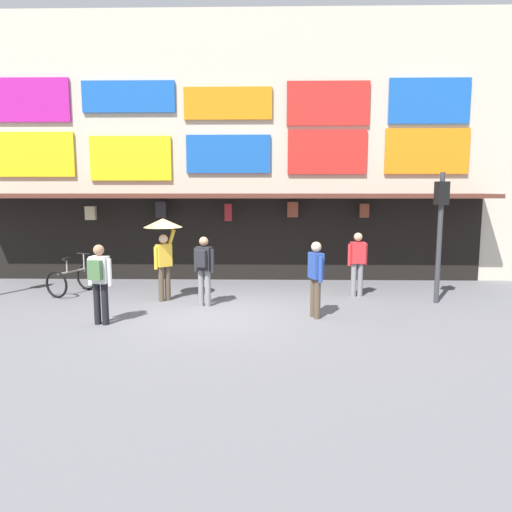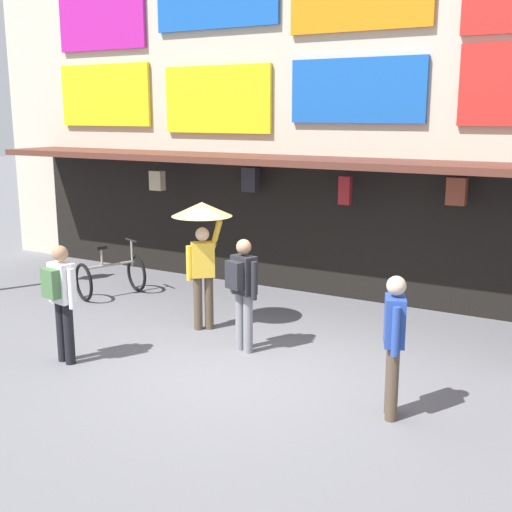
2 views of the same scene
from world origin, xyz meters
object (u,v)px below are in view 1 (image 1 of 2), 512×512
at_px(pedestrian_in_blue, 357,261).
at_px(pedestrian_in_green, 99,278).
at_px(traffic_light_far, 440,216).
at_px(pedestrian_in_purple, 316,275).
at_px(bicycle_parked, 72,279).
at_px(pedestrian_with_umbrella, 163,236).
at_px(pedestrian_in_red, 204,266).

distance_m(pedestrian_in_blue, pedestrian_in_green, 6.44).
bearing_deg(pedestrian_in_blue, pedestrian_in_green, -154.46).
bearing_deg(traffic_light_far, pedestrian_in_purple, -154.94).
distance_m(bicycle_parked, pedestrian_with_umbrella, 3.02).
relative_size(bicycle_parked, pedestrian_in_red, 0.80).
xyz_separation_m(traffic_light_far, pedestrian_in_purple, (-3.14, -1.47, -1.19)).
relative_size(pedestrian_in_green, pedestrian_in_red, 1.00).
distance_m(traffic_light_far, pedestrian_in_red, 5.85).
bearing_deg(pedestrian_in_purple, traffic_light_far, 25.06).
bearing_deg(pedestrian_in_red, pedestrian_in_blue, 16.53).
bearing_deg(pedestrian_in_red, pedestrian_in_green, -140.01).
bearing_deg(traffic_light_far, pedestrian_in_green, -164.52).
distance_m(traffic_light_far, pedestrian_with_umbrella, 6.80).
bearing_deg(pedestrian_with_umbrella, bicycle_parked, 164.10).
height_order(bicycle_parked, pedestrian_in_green, pedestrian_in_green).
relative_size(traffic_light_far, pedestrian_in_green, 1.90).
bearing_deg(pedestrian_with_umbrella, pedestrian_in_purple, -22.78).
bearing_deg(bicycle_parked, pedestrian_in_purple, -19.95).
bearing_deg(pedestrian_in_purple, pedestrian_in_green, -171.80).
xyz_separation_m(pedestrian_in_blue, pedestrian_in_purple, (-1.30, -2.13, 0.00)).
height_order(bicycle_parked, pedestrian_in_purple, pedestrian_in_purple).
relative_size(pedestrian_in_green, pedestrian_in_purple, 1.00).
bearing_deg(pedestrian_in_blue, pedestrian_in_red, -163.47).
xyz_separation_m(bicycle_parked, pedestrian_in_purple, (6.29, -2.28, 0.55)).
height_order(traffic_light_far, pedestrian_in_blue, traffic_light_far).
distance_m(pedestrian_with_umbrella, pedestrian_in_red, 1.37).
relative_size(traffic_light_far, pedestrian_with_umbrella, 1.54).
distance_m(bicycle_parked, pedestrian_in_blue, 7.61).
bearing_deg(traffic_light_far, pedestrian_with_umbrella, 179.50).
relative_size(traffic_light_far, pedestrian_in_red, 1.90).
bearing_deg(pedestrian_in_green, pedestrian_with_umbrella, 68.10).
distance_m(traffic_light_far, pedestrian_in_blue, 2.29).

